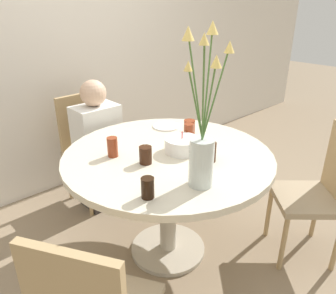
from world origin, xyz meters
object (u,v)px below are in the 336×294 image
drink_glass_3 (148,188)px  drink_glass_4 (211,152)px  side_plate (166,126)px  chair_left_flank (88,143)px  drink_glass_0 (113,147)px  chair_right_flank (321,188)px  drink_glass_1 (189,133)px  drink_glass_5 (146,155)px  flower_vase (202,143)px  person_boy (99,150)px  drink_glass_2 (189,128)px  birthday_cake (182,145)px

drink_glass_3 → drink_glass_4: (0.51, 0.05, 0.01)m
side_plate → drink_glass_3: (-0.70, -0.64, 0.05)m
chair_left_flank → drink_glass_0: 0.88m
chair_right_flank → drink_glass_3: 1.22m
drink_glass_1 → drink_glass_5: bearing=-173.8°
flower_vase → drink_glass_3: flower_vase is taller
person_boy → drink_glass_2: bearing=-66.5°
birthday_cake → drink_glass_1: bearing=28.4°
birthday_cake → drink_glass_2: 0.27m
flower_vase → drink_glass_5: size_ratio=7.61×
side_plate → drink_glass_2: 0.24m
chair_left_flank → side_plate: 0.75m
chair_right_flank → drink_glass_4: 0.80m
chair_left_flank → flower_vase: bearing=-95.8°
drink_glass_2 → drink_glass_5: drink_glass_2 is taller
chair_right_flank → birthday_cake: 0.94m
birthday_cake → drink_glass_1: birthday_cake is taller
flower_vase → drink_glass_4: flower_vase is taller
chair_left_flank → flower_vase: flower_vase is taller
chair_right_flank → drink_glass_0: (-0.98, 0.87, 0.30)m
birthday_cake → drink_glass_1: (0.13, 0.07, 0.02)m
drink_glass_0 → person_boy: person_boy is taller
side_plate → drink_glass_5: (-0.49, -0.36, 0.05)m
chair_left_flank → drink_glass_2: (0.31, -0.87, 0.30)m
drink_glass_1 → drink_glass_3: bearing=-152.0°
side_plate → chair_left_flank: bearing=115.9°
chair_left_flank → chair_right_flank: (0.72, -1.65, 0.00)m
drink_glass_4 → drink_glass_3: bearing=-174.5°
chair_right_flank → birthday_cake: size_ratio=4.29×
birthday_cake → person_boy: 0.92m
drink_glass_1 → drink_glass_2: bearing=41.3°
drink_glass_2 → person_boy: 0.83m
drink_glass_3 → drink_glass_5: size_ratio=1.02×
drink_glass_0 → drink_glass_4: (0.38, -0.44, -0.00)m
chair_left_flank → person_boy: person_boy is taller
drink_glass_5 → person_boy: person_boy is taller
drink_glass_3 → drink_glass_4: size_ratio=0.89×
chair_left_flank → drink_glass_1: bearing=-77.5°
side_plate → drink_glass_0: bearing=-165.2°
chair_right_flank → drink_glass_2: size_ratio=8.22×
drink_glass_0 → person_boy: 0.75m
side_plate → drink_glass_5: size_ratio=1.97×
drink_glass_2 → drink_glass_1: bearing=-138.7°
chair_left_flank → drink_glass_2: size_ratio=8.22×
side_plate → drink_glass_3: drink_glass_3 is taller
drink_glass_0 → drink_glass_4: size_ratio=1.02×
drink_glass_0 → person_boy: size_ratio=0.11×
drink_glass_0 → chair_left_flank: bearing=71.7°
chair_right_flank → drink_glass_4: chair_right_flank is taller
birthday_cake → drink_glass_5: bearing=173.8°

